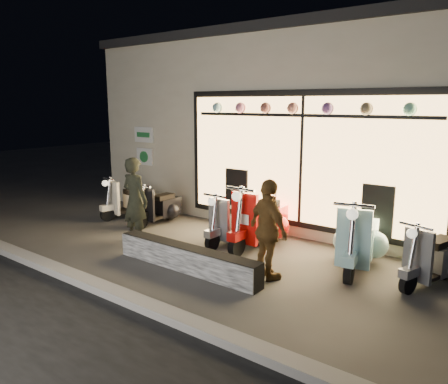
# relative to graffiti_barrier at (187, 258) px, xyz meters

# --- Properties ---
(ground) EXTENTS (40.00, 40.00, 0.00)m
(ground) POSITION_rel_graffiti_barrier_xyz_m (-0.16, 0.65, -0.20)
(ground) COLOR #383533
(ground) RESTS_ON ground
(kerb) EXTENTS (40.00, 0.25, 0.12)m
(kerb) POSITION_rel_graffiti_barrier_xyz_m (-0.16, -1.35, -0.14)
(kerb) COLOR slate
(kerb) RESTS_ON ground
(shop_building) EXTENTS (10.20, 6.23, 4.20)m
(shop_building) POSITION_rel_graffiti_barrier_xyz_m (-0.16, 5.63, 1.90)
(shop_building) COLOR beige
(shop_building) RESTS_ON ground
(graffiti_barrier) EXTENTS (2.74, 0.28, 0.40)m
(graffiti_barrier) POSITION_rel_graffiti_barrier_xyz_m (0.00, 0.00, 0.00)
(graffiti_barrier) COLOR black
(graffiti_barrier) RESTS_ON ground
(scooter_silver) EXTENTS (0.44, 1.36, 0.98)m
(scooter_silver) POSITION_rel_graffiti_barrier_xyz_m (-0.28, 1.71, 0.19)
(scooter_silver) COLOR black
(scooter_silver) RESTS_ON ground
(scooter_red) EXTENTS (0.52, 1.60, 1.16)m
(scooter_red) POSITION_rel_graffiti_barrier_xyz_m (0.25, 1.85, 0.26)
(scooter_red) COLOR black
(scooter_red) RESTS_ON ground
(scooter_black) EXTENTS (0.41, 1.24, 0.89)m
(scooter_black) POSITION_rel_graffiti_barrier_xyz_m (-2.37, 1.81, 0.16)
(scooter_black) COLOR black
(scooter_black) RESTS_ON ground
(scooter_cream) EXTENTS (0.61, 1.33, 0.94)m
(scooter_cream) POSITION_rel_graffiti_barrier_xyz_m (-3.27, 1.78, 0.18)
(scooter_cream) COLOR black
(scooter_cream) RESTS_ON ground
(scooter_blue) EXTENTS (0.73, 1.62, 1.15)m
(scooter_blue) POSITION_rel_graffiti_barrier_xyz_m (2.09, 1.87, 0.26)
(scooter_blue) COLOR black
(scooter_blue) RESTS_ON ground
(scooter_grey) EXTENTS (0.69, 1.33, 0.95)m
(scooter_grey) POSITION_rel_graffiti_barrier_xyz_m (3.26, 1.88, 0.18)
(scooter_grey) COLOR black
(scooter_grey) RESTS_ON ground
(man) EXTENTS (0.60, 0.39, 1.64)m
(man) POSITION_rel_graffiti_barrier_xyz_m (-1.77, 0.51, 0.62)
(man) COLOR black
(man) RESTS_ON ground
(woman) EXTENTS (0.97, 0.73, 1.54)m
(woman) POSITION_rel_graffiti_barrier_xyz_m (1.20, 0.50, 0.57)
(woman) COLOR brown
(woman) RESTS_ON ground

